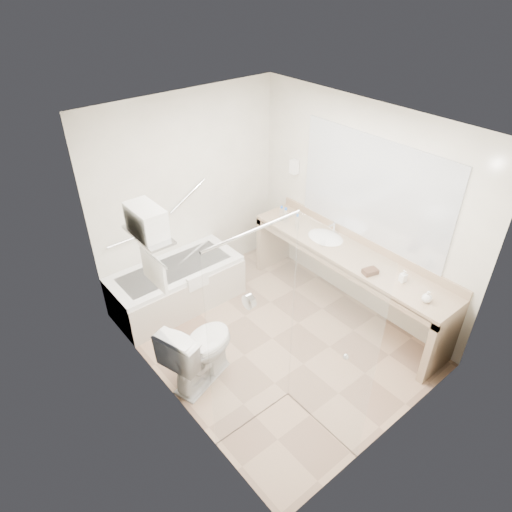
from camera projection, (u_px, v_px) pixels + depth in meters
floor at (272, 338)px, 5.30m from camera, size 3.20×3.20×0.00m
ceiling at (278, 126)px, 3.90m from camera, size 2.60×3.20×0.10m
wall_back at (189, 194)px, 5.62m from camera, size 2.60×0.10×2.50m
wall_front at (410, 334)px, 3.58m from camera, size 2.60×0.10×2.50m
wall_left at (162, 301)px, 3.91m from camera, size 0.10×3.20×2.50m
wall_right at (359, 210)px, 5.29m from camera, size 0.10×3.20×2.50m
bathtub at (177, 286)px, 5.67m from camera, size 1.60×0.73×0.59m
grab_bar_short at (123, 242)px, 5.26m from camera, size 0.40×0.03×0.03m
grab_bar_long at (187, 196)px, 5.57m from camera, size 0.53×0.03×0.33m
shower_enclosure at (291, 340)px, 3.78m from camera, size 0.96×0.91×2.11m
towel_shelf at (148, 229)px, 3.93m from camera, size 0.24×0.55×0.81m
vanity_counter at (347, 267)px, 5.38m from camera, size 0.55×2.70×0.95m
sink at (325, 239)px, 5.56m from camera, size 0.40×0.52×0.14m
faucet at (334, 228)px, 5.57m from camera, size 0.03×0.03×0.14m
mirror at (372, 191)px, 5.02m from camera, size 0.02×2.00×1.20m
hairdryer_unit at (294, 167)px, 5.82m from camera, size 0.08×0.10×0.18m
toilet at (200, 350)px, 4.59m from camera, size 0.93×0.69×0.81m
amenity_basket at (370, 271)px, 4.91m from camera, size 0.18×0.14×0.05m
soap_bottle_a at (403, 279)px, 4.78m from camera, size 0.08×0.15×0.06m
soap_bottle_b at (427, 298)px, 4.50m from camera, size 0.11×0.14×0.10m
water_bottle_left at (285, 216)px, 5.78m from camera, size 0.06×0.06×0.21m
water_bottle_mid at (281, 214)px, 5.84m from camera, size 0.06×0.06×0.20m
water_bottle_right at (297, 222)px, 5.66m from camera, size 0.06×0.06×0.20m
drinking_glass_near at (285, 215)px, 5.91m from camera, size 0.09×0.09×0.10m
drinking_glass_far at (323, 243)px, 5.35m from camera, size 0.07×0.07×0.08m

